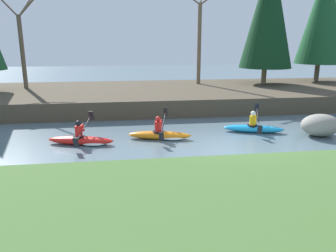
% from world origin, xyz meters
% --- Properties ---
extents(ground_plane, '(90.00, 90.00, 0.00)m').
position_xyz_m(ground_plane, '(0.00, 0.00, 0.00)').
color(ground_plane, slate).
extents(riverbank_far, '(44.00, 9.26, 0.99)m').
position_xyz_m(riverbank_far, '(0.00, 10.62, 0.50)').
color(riverbank_far, '#4C4233').
rests_on(riverbank_far, ground).
extents(conifer_tree_left, '(3.76, 3.76, 9.17)m').
position_xyz_m(conifer_tree_left, '(6.26, 12.05, 6.16)').
color(conifer_tree_left, '#7A664C').
rests_on(conifer_tree_left, riverbank_far).
extents(conifer_tree_mid_left, '(3.61, 3.61, 9.05)m').
position_xyz_m(conifer_tree_mid_left, '(11.06, 13.02, 6.20)').
color(conifer_tree_mid_left, brown).
rests_on(conifer_tree_mid_left, riverbank_far).
extents(bare_tree_upstream, '(3.48, 3.43, 6.30)m').
position_xyz_m(bare_tree_upstream, '(-10.56, 12.12, 3.96)').
color(bare_tree_upstream, brown).
rests_on(bare_tree_upstream, riverbank_far).
extents(bare_tree_mid_upstream, '(4.16, 4.11, 7.61)m').
position_xyz_m(bare_tree_mid_upstream, '(1.51, 12.81, 4.57)').
color(bare_tree_mid_upstream, brown).
rests_on(bare_tree_mid_upstream, riverbank_far).
extents(kayaker_lead, '(2.76, 2.03, 1.20)m').
position_xyz_m(kayaker_lead, '(1.84, 2.82, 0.22)').
color(kayaker_lead, '#1993D6').
rests_on(kayaker_lead, ground).
extents(kayaker_middle, '(2.79, 2.06, 1.20)m').
position_xyz_m(kayaker_middle, '(-2.50, 2.33, 0.20)').
color(kayaker_middle, orange).
rests_on(kayaker_middle, ground).
extents(kayaker_trailing, '(2.78, 2.05, 1.20)m').
position_xyz_m(kayaker_trailing, '(-5.78, 2.02, 0.20)').
color(kayaker_trailing, red).
rests_on(kayaker_trailing, ground).
extents(boulder_midstream, '(1.73, 1.36, 0.98)m').
position_xyz_m(boulder_midstream, '(4.52, 1.86, 0.49)').
color(boulder_midstream, gray).
rests_on(boulder_midstream, ground).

